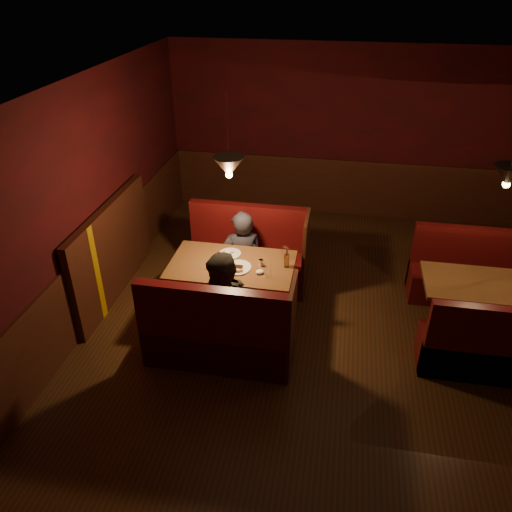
% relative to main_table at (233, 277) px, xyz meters
% --- Properties ---
extents(room, '(6.02, 7.02, 2.92)m').
position_rel_main_table_xyz_m(room, '(0.93, -0.08, 0.43)').
color(room, '#332212').
rests_on(room, ground).
extents(main_table, '(1.51, 0.92, 1.06)m').
position_rel_main_table_xyz_m(main_table, '(0.00, 0.00, 0.00)').
color(main_table, brown).
rests_on(main_table, ground).
extents(main_bench_far, '(1.66, 0.59, 1.13)m').
position_rel_main_table_xyz_m(main_bench_far, '(0.02, 0.85, -0.26)').
color(main_bench_far, '#550A09').
rests_on(main_bench_far, ground).
extents(main_bench_near, '(1.66, 0.59, 1.13)m').
position_rel_main_table_xyz_m(main_bench_near, '(0.02, -0.86, -0.26)').
color(main_bench_near, '#550A09').
rests_on(main_bench_near, ground).
extents(second_table, '(1.26, 0.80, 0.71)m').
position_rel_main_table_xyz_m(second_table, '(2.91, 0.25, -0.10)').
color(second_table, brown).
rests_on(second_table, ground).
extents(second_bench_far, '(1.39, 0.52, 0.99)m').
position_rel_main_table_xyz_m(second_bench_far, '(2.94, 1.00, -0.31)').
color(second_bench_far, '#550A09').
rests_on(second_bench_far, ground).
extents(second_bench_near, '(1.39, 0.52, 0.99)m').
position_rel_main_table_xyz_m(second_bench_near, '(2.94, -0.50, -0.31)').
color(second_bench_near, '#550A09').
rests_on(second_bench_near, ground).
extents(diner_a, '(0.66, 0.52, 1.57)m').
position_rel_main_table_xyz_m(diner_a, '(-0.02, 0.61, 0.16)').
color(diner_a, '#25232C').
rests_on(diner_a, ground).
extents(diner_b, '(0.80, 0.62, 1.63)m').
position_rel_main_table_xyz_m(diner_b, '(0.05, -0.63, 0.19)').
color(diner_b, black).
rests_on(diner_b, ground).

